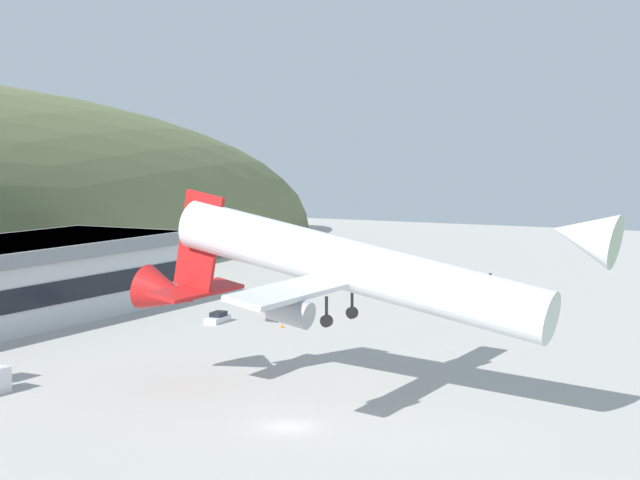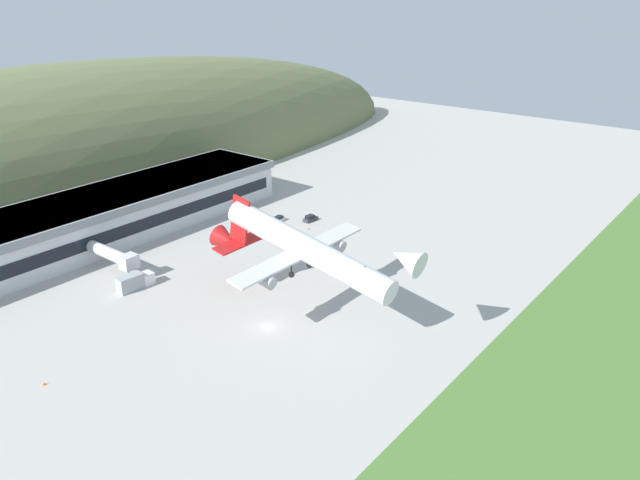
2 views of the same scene
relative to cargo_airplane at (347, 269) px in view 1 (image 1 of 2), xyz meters
name	(u,v)px [view 1 (image 1 of 2)]	position (x,y,z in m)	size (l,w,h in m)	color
ground_plane	(288,427)	(-8.85, 1.09, -12.50)	(423.99, 423.99, 0.00)	#ADAAA3
cargo_airplane	(347,269)	(0.00, 0.00, 0.00)	(33.51, 47.26, 13.21)	silver
service_car_0	(218,318)	(31.74, 34.88, -11.91)	(4.45, 2.12, 1.41)	silver
service_car_1	(279,315)	(37.21, 28.67, -11.82)	(4.10, 2.09, 1.63)	#333338
traffic_cone_1	(282,325)	(32.28, 25.42, -12.22)	(0.52, 0.52, 0.58)	orange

